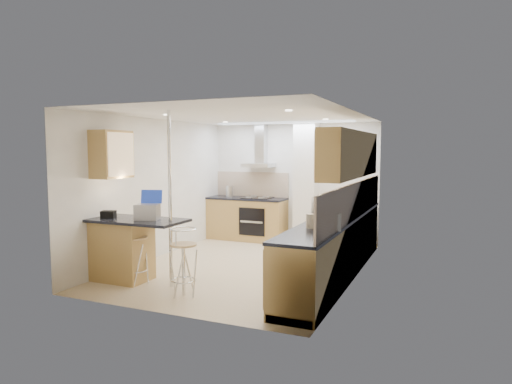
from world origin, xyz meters
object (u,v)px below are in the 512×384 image
at_px(bread_bin, 328,220).
at_px(laptop, 147,212).
at_px(microwave, 329,208).
at_px(bar_stool_end, 184,262).
at_px(bar_stool_near, 136,253).

bearing_deg(bread_bin, laptop, 173.88).
bearing_deg(microwave, bar_stool_end, 132.26).
xyz_separation_m(microwave, bread_bin, (0.21, -0.88, -0.06)).
distance_m(microwave, bread_bin, 0.91).
distance_m(microwave, laptop, 2.69).
height_order(microwave, bread_bin, microwave).
distance_m(bar_stool_near, bread_bin, 2.81).
distance_m(microwave, bar_stool_end, 2.31).
xyz_separation_m(bar_stool_end, bread_bin, (1.78, 0.69, 0.57)).
distance_m(laptop, bar_stool_end, 1.02).
xyz_separation_m(bar_stool_near, bread_bin, (2.71, 0.51, 0.57)).
distance_m(laptop, bar_stool_near, 0.62).
xyz_separation_m(microwave, laptop, (-2.36, -1.29, -0.03)).
bearing_deg(laptop, bar_stool_near, -162.76).
xyz_separation_m(laptop, bread_bin, (2.56, 0.40, -0.02)).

